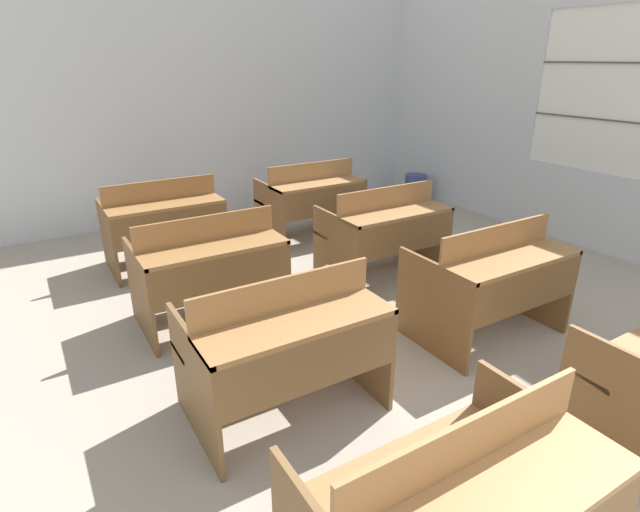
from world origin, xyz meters
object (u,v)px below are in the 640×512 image
bench_third_right (385,230)px  bench_back_right (312,199)px  bench_front_left (458,511)px  bench_back_left (164,222)px  bench_second_left (285,344)px  wastepaper_bin (415,187)px  bench_third_left (209,267)px  bench_second_right (491,279)px

bench_third_right → bench_back_right: bearing=91.0°
bench_front_left → bench_back_left: 3.84m
bench_second_left → wastepaper_bin: (3.72, 3.14, -0.26)m
bench_second_left → bench_back_left: size_ratio=1.00×
bench_third_right → bench_back_left: size_ratio=1.00×
bench_second_left → bench_third_left: bearing=89.6°
bench_second_right → bench_third_right: 1.24m
bench_back_left → bench_back_right: same height
bench_back_left → wastepaper_bin: bearing=8.9°
bench_front_left → bench_second_left: (-0.01, 1.28, 0.00)m
bench_third_left → bench_back_left: same height
bench_front_left → bench_second_right: (1.65, 1.29, 0.00)m
bench_front_left → bench_third_right: same height
bench_second_left → bench_back_left: bearing=89.7°
bench_back_right → bench_second_left: bearing=-123.0°
bench_front_left → bench_second_right: bearing=38.2°
bench_back_left → bench_back_right: 1.64m
bench_third_right → bench_second_right: bearing=-90.7°
bench_front_left → bench_back_left: bearing=90.0°
bench_second_left → bench_back_left: same height
bench_second_right → bench_third_right: bearing=89.3°
bench_front_left → bench_third_right: 3.03m
bench_third_right → bench_back_right: 1.29m
wastepaper_bin → bench_second_right: bearing=-123.4°
bench_back_left → bench_back_right: size_ratio=1.00×
bench_second_right → wastepaper_bin: bench_second_right is taller
bench_second_left → bench_back_left: (0.01, 2.56, 0.00)m
bench_third_left → wastepaper_bin: size_ratio=2.87×
bench_second_left → bench_third_left: (0.01, 1.25, 0.00)m
bench_front_left → bench_back_right: same height
bench_third_right → bench_front_left: bearing=-123.2°
bench_back_left → bench_third_left: bearing=-90.1°
bench_front_left → wastepaper_bin: bench_front_left is taller
bench_third_left → bench_back_right: bearing=38.1°
bench_third_left → bench_back_right: (1.64, 1.29, 0.00)m
bench_back_left → wastepaper_bin: bench_back_left is taller
bench_front_left → bench_second_left: same height
wastepaper_bin → bench_back_left: bearing=-171.1°
bench_third_left → wastepaper_bin: bearing=26.9°
wastepaper_bin → bench_second_left: bearing=-139.8°
bench_front_left → wastepaper_bin: (3.71, 4.42, -0.26)m
bench_second_left → bench_third_right: same height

